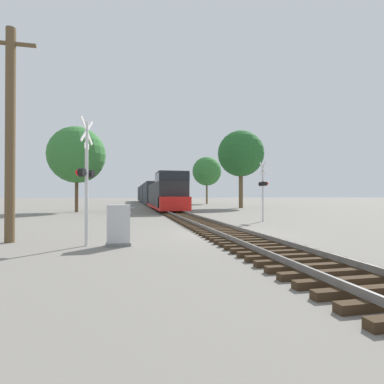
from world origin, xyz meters
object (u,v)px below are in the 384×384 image
Objects in this scene: crossing_signal_near at (86,175)px; tree_deep_background at (207,171)px; freight_train at (150,194)px; relay_cabinet at (119,226)px; tree_far_right at (77,155)px; crossing_signal_far at (263,186)px; utility_pole at (10,133)px; tree_mid_background at (241,154)px.

tree_deep_background reaches higher than crossing_signal_near.
freight_train is 44.40× the size of relay_cabinet.
relay_cabinet is 0.16× the size of tree_far_right.
crossing_signal_far is 15.14m from utility_pole.
tree_mid_background is (20.16, 27.36, 3.49)m from utility_pole.
utility_pole is 51.07m from tree_deep_background.
freight_train is 15.67× the size of crossing_signal_far.
freight_train is at bearing 79.50° from utility_pole.
utility_pole is 0.90× the size of tree_far_right.
crossing_signal_far is at bearing -83.45° from freight_train.
crossing_signal_near reaches higher than crossing_signal_far.
freight_train is at bearing 6.68° from crossing_signal_far.
crossing_signal_near is at bearing -80.28° from tree_far_right.
relay_cabinet is 51.42m from tree_deep_background.
tree_mid_background is (6.58, 20.90, 5.25)m from crossing_signal_far.
freight_train is 28.47m from tree_far_right.
crossing_signal_near is 0.50× the size of tree_far_right.
crossing_signal_near reaches higher than freight_train.
tree_deep_background reaches higher than utility_pole.
tree_far_right is at bearing 102.39° from relay_cabinet.
tree_mid_background is (21.10, 6.06, 1.57)m from tree_far_right.
relay_cabinet is 24.11m from tree_far_right.
tree_far_right is at bearing 92.52° from utility_pole.
crossing_signal_near is at bearing -120.88° from tree_mid_background.
tree_mid_background reaches higher than relay_cabinet.
tree_deep_background is at bearing 89.41° from tree_mid_background.
tree_deep_background is (0.20, 19.41, -0.98)m from tree_mid_background.
tree_deep_background reaches higher than relay_cabinet.
freight_train is 23.97m from tree_mid_background.
crossing_signal_far is 22.53m from tree_mid_background.
crossing_signal_near is 0.47× the size of tree_deep_background.
crossing_signal_far is 0.50× the size of utility_pole.
crossing_signal_far is 12.59m from relay_cabinet.
utility_pole is 0.85× the size of tree_deep_background.
tree_deep_background is at bearing -9.42° from crossing_signal_far.
relay_cabinet is at bearing -21.92° from utility_pole.
tree_far_right is 22.01m from tree_mid_background.
crossing_signal_far is 21.08m from tree_far_right.
crossing_signal_far is at bearing -99.55° from tree_deep_background.
crossing_signal_far is at bearing 25.45° from utility_pole.
relay_cabinet is (-9.47, -8.11, -1.73)m from crossing_signal_far.
relay_cabinet is 5.64m from utility_pole.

